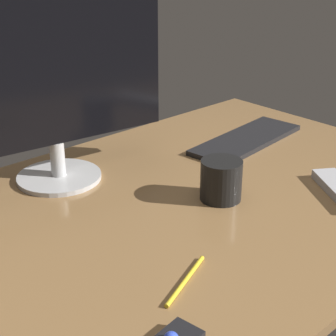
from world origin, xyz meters
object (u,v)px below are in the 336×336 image
(monitor, at_px, (50,70))
(keyboard, at_px, (246,140))
(pen, at_px, (186,280))
(coffee_mug, at_px, (221,180))

(monitor, distance_m, keyboard, 0.57)
(monitor, distance_m, pen, 0.54)
(keyboard, relative_size, coffee_mug, 4.10)
(keyboard, distance_m, coffee_mug, 0.35)
(coffee_mug, distance_m, pen, 0.31)
(monitor, relative_size, keyboard, 1.48)
(monitor, height_order, pen, monitor)
(coffee_mug, height_order, pen, coffee_mug)
(monitor, relative_size, coffee_mug, 6.05)
(monitor, height_order, coffee_mug, monitor)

